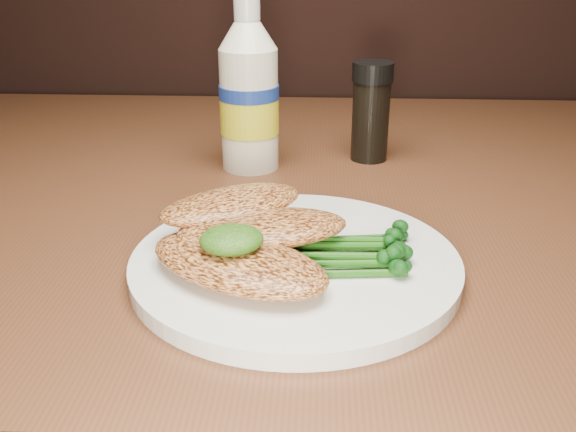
{
  "coord_description": "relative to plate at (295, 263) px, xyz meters",
  "views": [
    {
      "loc": [
        -0.04,
        0.38,
        1.0
      ],
      "look_at": [
        -0.07,
        0.87,
        0.79
      ],
      "focal_mm": 40.04,
      "sensor_mm": 36.0,
      "label": 1
    }
  ],
  "objects": [
    {
      "name": "chicken_back",
      "position": [
        -0.06,
        0.04,
        0.03
      ],
      "size": [
        0.14,
        0.13,
        0.02
      ],
      "primitive_type": "ellipsoid",
      "rotation": [
        0.0,
        0.0,
        0.61
      ],
      "color": "#DC8846",
      "rests_on": "plate"
    },
    {
      "name": "mayo_bottle",
      "position": [
        -0.06,
        0.25,
        0.09
      ],
      "size": [
        0.07,
        0.07,
        0.19
      ],
      "primitive_type": null,
      "rotation": [
        0.0,
        0.0,
        -0.06
      ],
      "color": "white",
      "rests_on": "dining_table"
    },
    {
      "name": "plate",
      "position": [
        0.0,
        0.0,
        0.0
      ],
      "size": [
        0.27,
        0.27,
        0.01
      ],
      "primitive_type": "cylinder",
      "color": "white",
      "rests_on": "dining_table"
    },
    {
      "name": "chicken_mid",
      "position": [
        -0.03,
        0.01,
        0.03
      ],
      "size": [
        0.15,
        0.1,
        0.02
      ],
      "primitive_type": "ellipsoid",
      "rotation": [
        0.0,
        0.0,
        0.26
      ],
      "color": "#DC8846",
      "rests_on": "plate"
    },
    {
      "name": "pesto_front",
      "position": [
        -0.05,
        -0.04,
        0.04
      ],
      "size": [
        0.06,
        0.06,
        0.02
      ],
      "primitive_type": "ellipsoid",
      "rotation": [
        0.0,
        0.0,
        0.26
      ],
      "color": "#0E3307",
      "rests_on": "chicken_front"
    },
    {
      "name": "chicken_front",
      "position": [
        -0.04,
        -0.04,
        0.02
      ],
      "size": [
        0.17,
        0.15,
        0.02
      ],
      "primitive_type": "ellipsoid",
      "rotation": [
        0.0,
        0.0,
        -0.52
      ],
      "color": "#DC8846",
      "rests_on": "plate"
    },
    {
      "name": "pepper_grinder",
      "position": [
        0.08,
        0.29,
        0.05
      ],
      "size": [
        0.05,
        0.05,
        0.12
      ],
      "primitive_type": null,
      "rotation": [
        0.0,
        0.0,
        0.02
      ],
      "color": "black",
      "rests_on": "dining_table"
    },
    {
      "name": "broccolini_bundle",
      "position": [
        0.04,
        -0.0,
        0.02
      ],
      "size": [
        0.14,
        0.12,
        0.02
      ],
      "primitive_type": null,
      "rotation": [
        0.0,
        0.0,
        -0.17
      ],
      "color": "#1F5913",
      "rests_on": "plate"
    }
  ]
}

